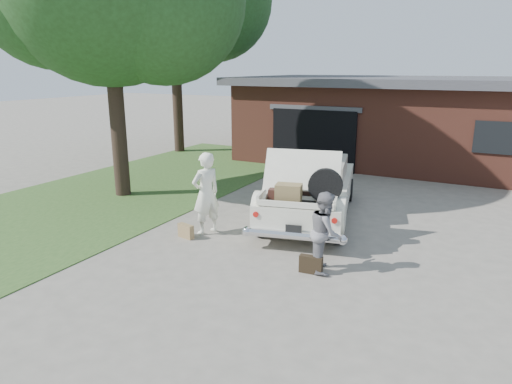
% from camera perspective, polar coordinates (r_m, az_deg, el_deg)
% --- Properties ---
extents(ground, '(90.00, 90.00, 0.00)m').
position_cam_1_polar(ground, '(9.61, -1.68, -7.18)').
color(ground, gray).
rests_on(ground, ground).
extents(grass_strip, '(6.00, 16.00, 0.02)m').
position_cam_1_polar(grass_strip, '(15.04, -14.46, 0.71)').
color(grass_strip, '#2D4C1E').
rests_on(grass_strip, ground).
extents(house, '(12.80, 7.80, 3.30)m').
position_cam_1_polar(house, '(19.60, 17.81, 8.73)').
color(house, brown).
rests_on(house, ground).
extents(sedan, '(3.03, 5.33, 1.95)m').
position_cam_1_polar(sedan, '(11.49, 6.84, 0.40)').
color(sedan, white).
rests_on(sedan, ground).
extents(woman_left, '(0.69, 0.81, 1.88)m').
position_cam_1_polar(woman_left, '(10.29, -6.27, -0.20)').
color(woman_left, white).
rests_on(woman_left, ground).
extents(woman_right, '(0.79, 0.89, 1.51)m').
position_cam_1_polar(woman_right, '(8.52, 8.68, -4.92)').
color(woman_right, gray).
rests_on(woman_right, ground).
extents(suitcase_left, '(0.42, 0.21, 0.31)m').
position_cam_1_polar(suitcase_left, '(10.30, -8.76, -4.85)').
color(suitcase_left, '#9E7E50').
rests_on(suitcase_left, ground).
extents(suitcase_right, '(0.44, 0.17, 0.33)m').
position_cam_1_polar(suitcase_right, '(8.57, 6.88, -8.99)').
color(suitcase_right, black).
rests_on(suitcase_right, ground).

